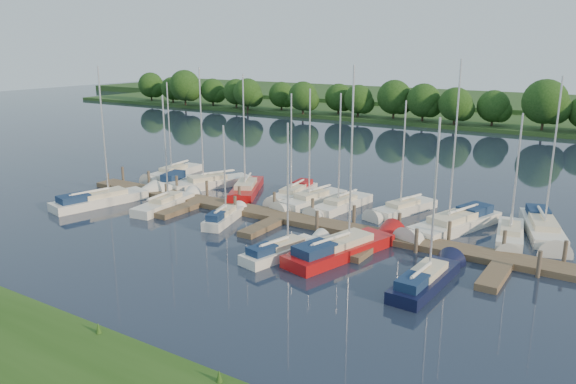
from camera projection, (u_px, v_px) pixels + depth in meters
The scene contains 23 objects.
ground at pixel (216, 252), 35.70m from camera, with size 260.00×260.00×0.00m, color #192233.
dock at pixel (279, 219), 41.60m from camera, with size 40.00×6.00×0.40m.
mooring_pilings at pixel (287, 211), 42.41m from camera, with size 38.24×2.84×2.00m.
far_shore at pixel (495, 119), 96.71m from camera, with size 180.00×30.00×0.60m, color #1E4018.
distant_hill at pixel (524, 104), 116.96m from camera, with size 220.00×40.00×1.40m, color #365625.
treeline at pixel (487, 103), 83.95m from camera, with size 146.50×10.24×8.31m.
sailboat_n_0 at pixel (173, 174), 55.84m from camera, with size 2.24×7.56×9.64m.
motorboat at pixel (172, 183), 52.01m from camera, with size 2.49×5.41×1.56m.
sailboat_n_2 at pixel (206, 185), 51.55m from camera, with size 5.24×8.60×11.26m.
sailboat_n_3 at pixel (246, 191), 49.26m from camera, with size 5.14×8.21×10.82m.
sailboat_n_4 at pixel (293, 194), 48.26m from camera, with size 2.38×7.30×9.20m.
sailboat_n_5 at pixel (311, 201), 46.03m from camera, with size 3.04×7.73×9.83m.
sailboat_n_6 at pixel (340, 206), 44.78m from camera, with size 2.51×7.57×9.55m.
sailboat_n_7 at pixel (402, 210), 43.80m from camera, with size 3.46×7.12×9.09m.
sailboat_n_8 at pixel (452, 226), 39.68m from camera, with size 4.78×9.72×12.33m.
sailboat_n_9 at pixel (510, 236), 37.75m from camera, with size 2.68×7.00×8.93m.
sailboat_n_10 at pixel (543, 230), 38.90m from camera, with size 4.27×8.89×11.24m.
sailboat_s_0 at pixel (104, 200), 46.29m from camera, with size 3.96×9.23×11.55m.
sailboat_s_1 at pixel (167, 204), 45.20m from camera, with size 2.44×7.30×9.33m.
sailboat_s_2 at pixel (224, 218), 41.50m from camera, with size 2.59×5.73×7.53m.
sailboat_s_3 at pixel (284, 251), 34.95m from camera, with size 2.84×6.76×8.63m.
sailboat_s_4 at pixel (344, 250), 35.14m from camera, with size 4.30×9.59×12.07m.
sailboat_s_5 at pixel (426, 280), 30.59m from camera, with size 2.07×7.45×9.56m.
Camera 1 is at (21.95, -25.77, 12.83)m, focal length 35.00 mm.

